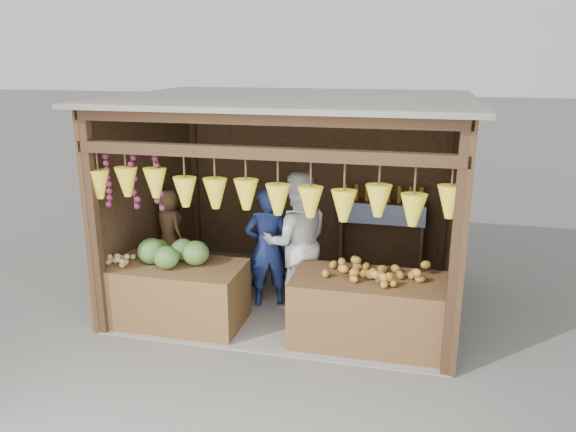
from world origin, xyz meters
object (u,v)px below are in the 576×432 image
(counter_right, at_px, (370,311))
(vendor_seated, at_px, (169,227))
(man_standing, at_px, (268,248))
(counter_left, at_px, (172,294))
(woman_standing, at_px, (297,242))

(counter_right, bearing_deg, vendor_seated, 160.51)
(counter_right, xyz_separation_m, vendor_seated, (-2.88, 1.02, 0.46))
(counter_right, distance_m, man_standing, 1.59)
(counter_left, height_order, man_standing, man_standing)
(counter_left, xyz_separation_m, woman_standing, (1.37, 0.74, 0.52))
(counter_left, height_order, counter_right, counter_right)
(man_standing, xyz_separation_m, vendor_seated, (-1.50, 0.32, 0.07))
(counter_right, xyz_separation_m, woman_standing, (-1.00, 0.70, 0.50))
(counter_left, distance_m, counter_right, 2.36)
(man_standing, bearing_deg, vendor_seated, -34.62)
(counter_right, height_order, man_standing, man_standing)
(counter_left, xyz_separation_m, counter_right, (2.36, 0.04, 0.02))
(man_standing, height_order, vendor_seated, man_standing)
(man_standing, xyz_separation_m, woman_standing, (0.38, -0.00, 0.10))
(vendor_seated, bearing_deg, woman_standing, -156.78)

